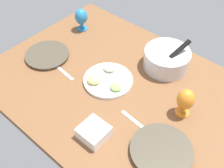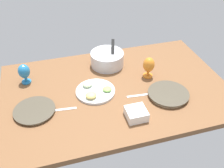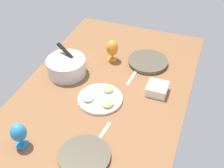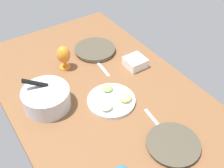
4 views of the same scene
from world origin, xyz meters
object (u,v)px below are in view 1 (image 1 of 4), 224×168
object	(u,v)px
dinner_plate_right	(161,151)
square_bowl_white	(94,132)
hurricane_glass_blue	(81,17)
hurricane_glass_orange	(185,100)
fruit_platter	(107,79)
mixing_bowl	(167,58)
dinner_plate_left	(47,55)

from	to	relation	value
dinner_plate_right	square_bowl_white	distance (cm)	31.52
hurricane_glass_blue	hurricane_glass_orange	xyz separation A→B (cm)	(88.59, -17.61, 0.48)
fruit_platter	square_bowl_white	size ratio (longest dim) A/B	2.20
fruit_platter	hurricane_glass_orange	size ratio (longest dim) A/B	1.70
mixing_bowl	hurricane_glass_orange	xyz separation A→B (cm)	(25.37, -23.39, 3.59)
dinner_plate_left	hurricane_glass_blue	bearing A→B (deg)	97.04
fruit_platter	hurricane_glass_orange	distance (cm)	44.49
mixing_bowl	hurricane_glass_blue	world-z (taller)	mixing_bowl
dinner_plate_left	hurricane_glass_orange	bearing A→B (deg)	10.95
dinner_plate_left	hurricane_glass_blue	size ratio (longest dim) A/B	1.75
fruit_platter	hurricane_glass_orange	xyz separation A→B (cm)	(42.97, 8.17, 8.13)
dinner_plate_right	fruit_platter	xyz separation A→B (cm)	(-47.61, 17.29, 0.09)
dinner_plate_left	hurricane_glass_blue	world-z (taller)	hurricane_glass_blue
dinner_plate_left	dinner_plate_right	distance (cm)	89.50
dinner_plate_left	fruit_platter	xyz separation A→B (cm)	(41.43, 8.16, 0.45)
hurricane_glass_blue	dinner_plate_right	bearing A→B (deg)	-24.80
fruit_platter	dinner_plate_left	bearing A→B (deg)	-168.85
mixing_bowl	square_bowl_white	bearing A→B (deg)	-88.61
square_bowl_white	fruit_platter	bearing A→B (deg)	121.96
dinner_plate_right	hurricane_glass_blue	bearing A→B (deg)	155.20
dinner_plate_left	dinner_plate_right	world-z (taller)	dinner_plate_right
mixing_bowl	fruit_platter	distance (cm)	36.41
dinner_plate_right	square_bowl_white	bearing A→B (deg)	-154.93
mixing_bowl	fruit_platter	xyz separation A→B (cm)	(-17.60, -31.55, -4.55)
dinner_plate_right	hurricane_glass_blue	distance (cm)	102.98
hurricane_glass_orange	square_bowl_white	size ratio (longest dim) A/B	1.29
dinner_plate_left	square_bowl_white	world-z (taller)	square_bowl_white
dinner_plate_right	mixing_bowl	distance (cm)	57.52
hurricane_glass_orange	dinner_plate_left	bearing A→B (deg)	-169.05
dinner_plate_right	dinner_plate_left	bearing A→B (deg)	174.15
dinner_plate_right	mixing_bowl	xyz separation A→B (cm)	(-30.01, 48.85, 4.63)
square_bowl_white	dinner_plate_right	bearing A→B (deg)	25.07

